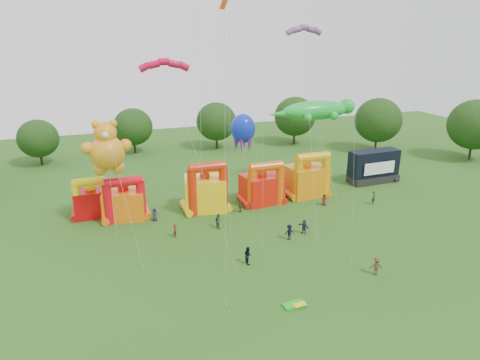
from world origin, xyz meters
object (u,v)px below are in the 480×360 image
object	(u,v)px
gecko_kite	(321,135)
spectator_4	(240,207)
bouncy_castle_0	(92,201)
bouncy_castle_2	(206,191)
octopus_kite	(246,161)
spectator_0	(155,214)
stage_trailer	(374,167)
teddy_bear_kite	(107,152)

from	to	relation	value
gecko_kite	spectator_4	bearing A→B (deg)	-157.07
spectator_4	bouncy_castle_0	bearing A→B (deg)	-52.97
bouncy_castle_0	bouncy_castle_2	distance (m)	15.04
gecko_kite	octopus_kite	size ratio (longest dim) A/B	1.24
spectator_4	spectator_0	bearing A→B (deg)	-42.48
bouncy_castle_0	stage_trailer	xyz separation A→B (m)	(43.45, -0.28, 0.36)
bouncy_castle_2	teddy_bear_kite	distance (m)	14.05
teddy_bear_kite	octopus_kite	xyz separation A→B (m)	(18.85, 3.35, -3.82)
teddy_bear_kite	bouncy_castle_2	bearing A→B (deg)	4.46
gecko_kite	spectator_0	world-z (taller)	gecko_kite
bouncy_castle_0	octopus_kite	distance (m)	21.68
gecko_kite	octopus_kite	distance (m)	13.35
spectator_4	teddy_bear_kite	bearing A→B (deg)	-42.28
bouncy_castle_2	spectator_4	size ratio (longest dim) A/B	4.54
teddy_bear_kite	octopus_kite	bearing A→B (deg)	10.07
bouncy_castle_0	bouncy_castle_2	size ratio (longest dim) A/B	0.79
teddy_bear_kite	gecko_kite	size ratio (longest dim) A/B	0.90
gecko_kite	octopus_kite	world-z (taller)	gecko_kite
spectator_0	spectator_4	world-z (taller)	spectator_0
bouncy_castle_0	octopus_kite	world-z (taller)	octopus_kite
stage_trailer	spectator_0	distance (m)	36.15
octopus_kite	spectator_0	world-z (taller)	octopus_kite
bouncy_castle_2	spectator_0	bearing A→B (deg)	-169.68
octopus_kite	spectator_0	distance (m)	15.13
stage_trailer	bouncy_castle_0	bearing A→B (deg)	179.63
bouncy_castle_2	octopus_kite	bearing A→B (deg)	19.86
stage_trailer	teddy_bear_kite	xyz separation A→B (m)	(-40.92, -3.57, 7.04)
bouncy_castle_0	octopus_kite	xyz separation A→B (m)	(21.38, -0.50, 3.58)
teddy_bear_kite	gecko_kite	world-z (taller)	teddy_bear_kite
bouncy_castle_0	bouncy_castle_2	world-z (taller)	bouncy_castle_2
spectator_0	bouncy_castle_2	bearing A→B (deg)	-11.79
teddy_bear_kite	octopus_kite	size ratio (longest dim) A/B	1.12
gecko_kite	bouncy_castle_2	bearing A→B (deg)	-167.70
bouncy_castle_2	gecko_kite	bearing A→B (deg)	12.30
stage_trailer	spectator_0	bearing A→B (deg)	-173.76
teddy_bear_kite	stage_trailer	bearing A→B (deg)	4.98
stage_trailer	spectator_4	bearing A→B (deg)	-168.76
spectator_0	teddy_bear_kite	bearing A→B (deg)	153.81
stage_trailer	spectator_0	size ratio (longest dim) A/B	4.80
bouncy_castle_2	spectator_0	xyz separation A→B (m)	(-7.20, -1.31, -1.84)
bouncy_castle_0	spectator_0	xyz separation A→B (m)	(7.55, -4.21, -1.31)
teddy_bear_kite	spectator_0	distance (m)	10.06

